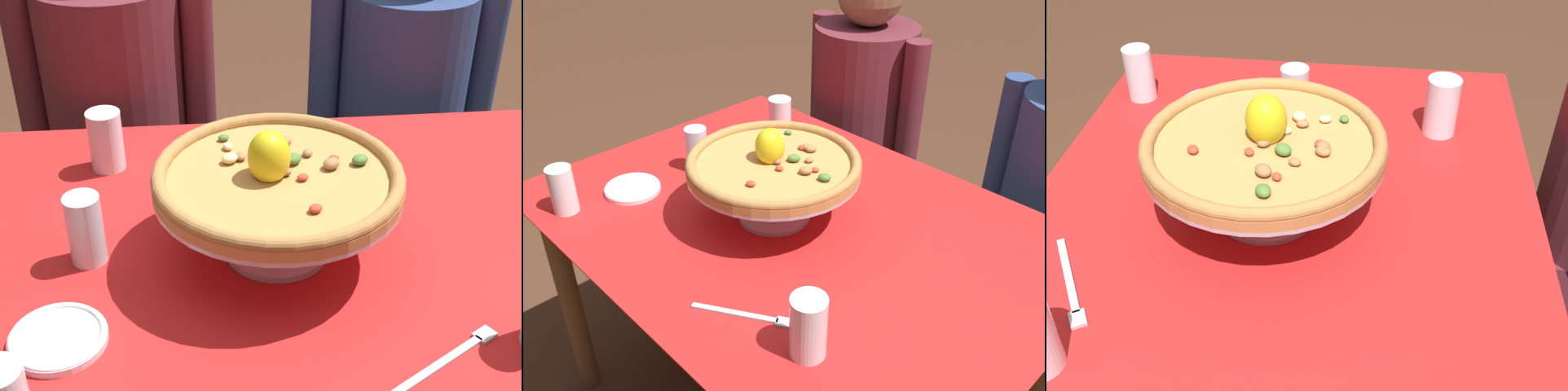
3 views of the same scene
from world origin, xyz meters
The scene contains 10 objects.
dining_table centered at (0.00, 0.00, 0.64)m, with size 1.27×0.93×0.75m.
pizza_stand centered at (-0.04, -0.02, 0.84)m, with size 0.41×0.41×0.13m.
pizza centered at (-0.04, -0.02, 0.90)m, with size 0.41×0.41×0.10m.
water_glass_front_left centered at (-0.42, -0.38, 0.80)m, with size 0.06×0.06×0.12m.
water_glass_side_left centered at (-0.36, -0.02, 0.80)m, with size 0.06×0.06×0.12m.
water_glass_back_left centered at (-0.35, 0.29, 0.80)m, with size 0.07×0.07×0.12m.
water_glass_front_right centered at (0.32, -0.28, 0.80)m, with size 0.07×0.07×0.13m.
side_plate centered at (-0.39, -0.21, 0.75)m, with size 0.14×0.14×0.02m.
dinner_fork centered at (0.18, -0.30, 0.75)m, with size 0.18×0.12×0.01m.
diner_left centered at (-0.38, 0.72, 0.60)m, with size 0.51×0.38×1.22m.
Camera 2 is at (0.82, -0.82, 1.55)m, focal length 39.74 mm.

